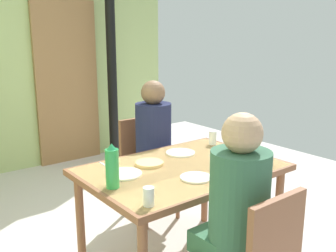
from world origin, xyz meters
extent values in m
cube|color=#B1C77D|center=(0.00, 2.52, 1.42)|extent=(4.11, 0.10, 2.85)
cube|color=#9B6E43|center=(0.62, 2.44, 1.00)|extent=(0.80, 0.05, 2.00)
cylinder|color=black|center=(1.11, 2.17, 1.42)|extent=(0.12, 0.12, 2.85)
cube|color=brown|center=(0.24, -0.23, 0.70)|extent=(1.29, 0.89, 0.04)
cube|color=#E5B26C|center=(0.24, -0.23, 0.72)|extent=(1.24, 0.85, 0.00)
cylinder|color=brown|center=(0.82, -0.60, 0.34)|extent=(0.06, 0.06, 0.68)
cylinder|color=brown|center=(-0.33, 0.14, 0.34)|extent=(0.06, 0.06, 0.68)
cylinder|color=brown|center=(0.82, 0.14, 0.34)|extent=(0.06, 0.06, 0.68)
cube|color=brown|center=(0.05, -1.13, 0.66)|extent=(0.38, 0.04, 0.42)
cube|color=brown|center=(0.50, 0.49, 0.45)|extent=(0.40, 0.40, 0.04)
cube|color=brown|center=(0.50, 0.67, 0.66)|extent=(0.38, 0.04, 0.42)
cylinder|color=brown|center=(0.67, 0.32, 0.21)|extent=(0.04, 0.04, 0.41)
cylinder|color=brown|center=(0.33, 0.32, 0.21)|extent=(0.04, 0.04, 0.41)
cylinder|color=brown|center=(0.67, 0.66, 0.21)|extent=(0.04, 0.04, 0.41)
cylinder|color=brown|center=(0.33, 0.66, 0.21)|extent=(0.04, 0.04, 0.41)
cube|color=#396E4D|center=(0.05, -0.79, 0.51)|extent=(0.30, 0.22, 0.12)
cylinder|color=#38664C|center=(0.05, -0.90, 0.77)|extent=(0.30, 0.30, 0.52)
sphere|color=tan|center=(0.05, -0.90, 1.12)|extent=(0.20, 0.20, 0.20)
cube|color=#282245|center=(0.50, 0.33, 0.51)|extent=(0.30, 0.22, 0.12)
cylinder|color=#1E2347|center=(0.50, 0.44, 0.77)|extent=(0.30, 0.30, 0.52)
sphere|color=#846047|center=(0.50, 0.44, 1.12)|extent=(0.20, 0.20, 0.20)
cylinder|color=green|center=(-0.30, -0.26, 0.84)|extent=(0.08, 0.08, 0.23)
cone|color=#239255|center=(-0.30, -0.26, 0.97)|extent=(0.05, 0.05, 0.03)
cylinder|color=green|center=(0.81, -0.27, 0.85)|extent=(0.07, 0.07, 0.26)
cone|color=green|center=(0.81, -0.27, 1.00)|extent=(0.05, 0.05, 0.04)
cylinder|color=white|center=(0.17, -0.45, 0.73)|extent=(0.20, 0.20, 0.01)
cylinder|color=white|center=(0.42, 0.00, 0.73)|extent=(0.22, 0.22, 0.01)
cylinder|color=white|center=(-0.14, -0.12, 0.73)|extent=(0.23, 0.23, 0.01)
cylinder|color=silver|center=(-0.28, -0.58, 0.77)|extent=(0.06, 0.06, 0.10)
cylinder|color=silver|center=(0.78, 0.03, 0.78)|extent=(0.06, 0.06, 0.11)
cylinder|color=#DBB77A|center=(0.10, -0.06, 0.73)|extent=(0.19, 0.19, 0.02)
cube|color=silver|center=(-0.15, 0.11, 0.73)|extent=(0.02, 0.15, 0.00)
cube|color=silver|center=(0.62, -0.15, 0.73)|extent=(0.14, 0.08, 0.00)
camera|label=1|loc=(-1.32, -2.07, 1.57)|focal=40.89mm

